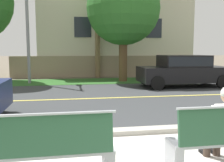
% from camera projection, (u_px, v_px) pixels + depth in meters
% --- Properties ---
extents(ground_plane, '(140.00, 140.00, 0.00)m').
position_uv_depth(ground_plane, '(93.00, 92.00, 11.01)').
color(ground_plane, '#665B4C').
extents(curb_edge, '(44.00, 0.30, 0.11)m').
position_uv_depth(curb_edge, '(119.00, 132.00, 5.48)').
color(curb_edge, '#ADA89E').
rests_on(curb_edge, ground_plane).
extents(street_asphalt, '(52.00, 8.00, 0.01)m').
position_uv_depth(street_asphalt, '(97.00, 98.00, 9.54)').
color(street_asphalt, '#383A3D').
rests_on(street_asphalt, ground_plane).
extents(road_centre_line, '(48.00, 0.14, 0.01)m').
position_uv_depth(road_centre_line, '(97.00, 98.00, 9.54)').
color(road_centre_line, '#E0CC4C').
rests_on(road_centre_line, ground_plane).
extents(far_verge_grass, '(48.00, 2.80, 0.02)m').
position_uv_depth(far_verge_grass, '(87.00, 81.00, 14.75)').
color(far_verge_grass, '#2D6026').
rests_on(far_verge_grass, ground_plane).
extents(bench_left, '(1.94, 0.48, 1.01)m').
position_uv_depth(bench_left, '(42.00, 151.00, 3.41)').
color(bench_left, '#9EA0A8').
rests_on(bench_left, ground_plane).
extents(seated_person_white, '(0.52, 0.68, 1.25)m').
position_uv_depth(seated_person_white, '(223.00, 122.00, 4.01)').
color(seated_person_white, '#47382D').
rests_on(seated_person_white, ground_plane).
extents(car_black_near, '(4.30, 1.86, 1.54)m').
position_uv_depth(car_black_near, '(183.00, 69.00, 12.53)').
color(car_black_near, black).
rests_on(car_black_near, ground_plane).
extents(streetlamp, '(0.24, 2.10, 7.23)m').
position_uv_depth(streetlamp, '(27.00, 5.00, 13.54)').
color(streetlamp, gray).
rests_on(streetlamp, ground_plane).
extents(shade_tree_centre, '(4.10, 4.10, 6.77)m').
position_uv_depth(shade_tree_centre, '(126.00, 3.00, 14.24)').
color(shade_tree_centre, brown).
rests_on(shade_tree_centre, ground_plane).
extents(garden_wall, '(13.00, 0.36, 1.40)m').
position_uv_depth(garden_wall, '(111.00, 66.00, 17.39)').
color(garden_wall, gray).
rests_on(garden_wall, ground_plane).
extents(house_across_street, '(11.59, 6.91, 6.54)m').
position_uv_depth(house_across_street, '(111.00, 31.00, 20.30)').
color(house_across_street, beige).
rests_on(house_across_street, ground_plane).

